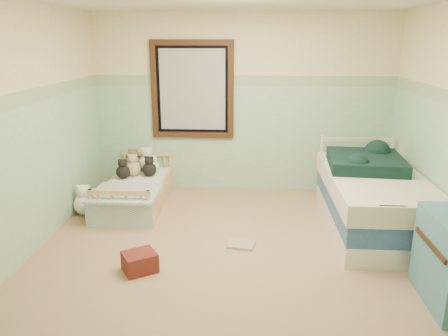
# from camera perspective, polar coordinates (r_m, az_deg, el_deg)

# --- Properties ---
(floor) EXTENTS (4.20, 3.60, 0.02)m
(floor) POSITION_cam_1_polar(r_m,az_deg,el_deg) (4.83, 1.68, -9.77)
(floor) COLOR #967354
(floor) RESTS_ON ground
(wall_back) EXTENTS (4.20, 0.04, 2.50)m
(wall_back) POSITION_cam_1_polar(r_m,az_deg,el_deg) (6.19, 2.41, 8.34)
(wall_back) COLOR #D5BF89
(wall_back) RESTS_ON floor
(wall_front) EXTENTS (4.20, 0.04, 2.50)m
(wall_front) POSITION_cam_1_polar(r_m,az_deg,el_deg) (2.68, 0.46, -2.56)
(wall_front) COLOR #D5BF89
(wall_front) RESTS_ON floor
(wall_left) EXTENTS (0.04, 3.60, 2.50)m
(wall_left) POSITION_cam_1_polar(r_m,az_deg,el_deg) (4.95, -23.35, 4.96)
(wall_left) COLOR #D5BF89
(wall_left) RESTS_ON floor
(wainscot_mint) EXTENTS (4.20, 0.01, 1.50)m
(wainscot_mint) POSITION_cam_1_polar(r_m,az_deg,el_deg) (6.27, 2.35, 3.79)
(wainscot_mint) COLOR #7CB48B
(wainscot_mint) RESTS_ON floor
(border_strip) EXTENTS (4.20, 0.01, 0.15)m
(border_strip) POSITION_cam_1_polar(r_m,az_deg,el_deg) (6.14, 2.45, 11.33)
(border_strip) COLOR #376743
(border_strip) RESTS_ON wall_back
(window_frame) EXTENTS (1.16, 0.06, 1.36)m
(window_frame) POSITION_cam_1_polar(r_m,az_deg,el_deg) (6.18, -4.18, 10.17)
(window_frame) COLOR black
(window_frame) RESTS_ON wall_back
(window_blinds) EXTENTS (0.92, 0.01, 1.12)m
(window_blinds) POSITION_cam_1_polar(r_m,az_deg,el_deg) (6.19, -4.16, 10.18)
(window_blinds) COLOR #B5B5AD
(window_blinds) RESTS_ON window_frame
(toddler_bed_frame) EXTENTS (0.74, 1.49, 0.19)m
(toddler_bed_frame) POSITION_cam_1_polar(r_m,az_deg,el_deg) (5.95, -11.43, -3.80)
(toddler_bed_frame) COLOR tan
(toddler_bed_frame) RESTS_ON floor
(toddler_mattress) EXTENTS (0.68, 1.43, 0.12)m
(toddler_mattress) POSITION_cam_1_polar(r_m,az_deg,el_deg) (5.90, -11.51, -2.38)
(toddler_mattress) COLOR white
(toddler_mattress) RESTS_ON toddler_bed_frame
(patchwork_quilt) EXTENTS (0.81, 0.74, 0.03)m
(patchwork_quilt) POSITION_cam_1_polar(r_m,az_deg,el_deg) (5.45, -12.81, -3.20)
(patchwork_quilt) COLOR #6298B7
(patchwork_quilt) RESTS_ON toddler_mattress
(plush_bed_brown) EXTENTS (0.22, 0.22, 0.22)m
(plush_bed_brown) POSITION_cam_1_polar(r_m,az_deg,el_deg) (6.35, -11.76, 0.57)
(plush_bed_brown) COLOR brown
(plush_bed_brown) RESTS_ON toddler_mattress
(plush_bed_white) EXTENTS (0.24, 0.24, 0.24)m
(plush_bed_white) POSITION_cam_1_polar(r_m,az_deg,el_deg) (6.29, -10.01, 0.62)
(plush_bed_white) COLOR white
(plush_bed_white) RESTS_ON toddler_mattress
(plush_bed_tan) EXTENTS (0.21, 0.21, 0.21)m
(plush_bed_tan) POSITION_cam_1_polar(r_m,az_deg,el_deg) (6.13, -11.84, -0.06)
(plush_bed_tan) COLOR tan
(plush_bed_tan) RESTS_ON toddler_mattress
(plush_bed_dark) EXTENTS (0.19, 0.19, 0.19)m
(plush_bed_dark) POSITION_cam_1_polar(r_m,az_deg,el_deg) (6.08, -9.74, -0.18)
(plush_bed_dark) COLOR black
(plush_bed_dark) RESTS_ON toddler_mattress
(plush_floor_cream) EXTENTS (0.26, 0.26, 0.26)m
(plush_floor_cream) POSITION_cam_1_polar(r_m,az_deg,el_deg) (5.77, -17.84, -4.55)
(plush_floor_cream) COLOR white
(plush_floor_cream) RESTS_ON floor
(plush_floor_tan) EXTENTS (0.24, 0.24, 0.24)m
(plush_floor_tan) POSITION_cam_1_polar(r_m,az_deg,el_deg) (5.85, -14.15, -4.08)
(plush_floor_tan) COLOR tan
(plush_floor_tan) RESTS_ON floor
(twin_bed_frame) EXTENTS (0.99, 1.98, 0.22)m
(twin_bed_frame) POSITION_cam_1_polar(r_m,az_deg,el_deg) (5.38, 18.73, -6.44)
(twin_bed_frame) COLOR silver
(twin_bed_frame) RESTS_ON floor
(twin_boxspring) EXTENTS (0.99, 1.98, 0.22)m
(twin_boxspring) POSITION_cam_1_polar(r_m,az_deg,el_deg) (5.30, 18.95, -4.24)
(twin_boxspring) COLOR navy
(twin_boxspring) RESTS_ON twin_bed_frame
(twin_mattress) EXTENTS (1.03, 2.02, 0.22)m
(twin_mattress) POSITION_cam_1_polar(r_m,az_deg,el_deg) (5.23, 19.17, -1.99)
(twin_mattress) COLOR silver
(twin_mattress) RESTS_ON twin_boxspring
(teal_blanket) EXTENTS (0.91, 0.95, 0.14)m
(teal_blanket) POSITION_cam_1_polar(r_m,az_deg,el_deg) (5.44, 18.04, 0.81)
(teal_blanket) COLOR black
(teal_blanket) RESTS_ON twin_mattress
(red_pillow) EXTENTS (0.39, 0.38, 0.19)m
(red_pillow) POSITION_cam_1_polar(r_m,az_deg,el_deg) (4.31, -10.99, -11.99)
(red_pillow) COLOR maroon
(red_pillow) RESTS_ON floor
(floor_book) EXTENTS (0.32, 0.26, 0.03)m
(floor_book) POSITION_cam_1_polar(r_m,az_deg,el_deg) (4.74, 2.28, -10.01)
(floor_book) COLOR orange
(floor_book) RESTS_ON floor
(extra_plush_0) EXTENTS (0.19, 0.19, 0.19)m
(extra_plush_0) POSITION_cam_1_polar(r_m,az_deg,el_deg) (6.04, -13.10, -0.52)
(extra_plush_0) COLOR black
(extra_plush_0) RESTS_ON toddler_mattress
(extra_plush_1) EXTENTS (0.17, 0.17, 0.17)m
(extra_plush_1) POSITION_cam_1_polar(r_m,az_deg,el_deg) (6.22, -9.27, 0.14)
(extra_plush_1) COLOR white
(extra_plush_1) RESTS_ON toddler_mattress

